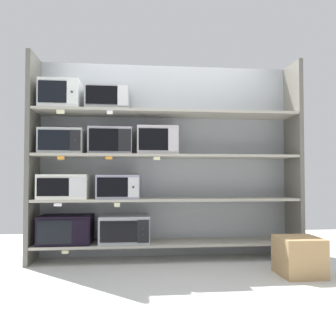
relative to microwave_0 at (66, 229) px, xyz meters
name	(u,v)px	position (x,y,z in m)	size (l,w,h in m)	color
ground	(179,289)	(1.15, -1.00, -0.37)	(7.01, 6.00, 0.02)	silver
back_panel	(166,160)	(1.15, 0.23, 0.81)	(3.21, 0.04, 2.34)	#9EA3A8
upright_left	(33,158)	(-0.38, 0.00, 0.81)	(0.05, 0.42, 2.34)	#68645B
upright_right	(294,159)	(2.69, 0.00, 0.81)	(0.05, 0.42, 2.34)	#68645B
shelf_0	(168,243)	(1.15, 0.00, -0.17)	(3.01, 0.42, 0.03)	#ADA899
microwave_0	(66,229)	(0.00, 0.00, 0.00)	(0.58, 0.39, 0.32)	black
microwave_1	(125,229)	(0.66, 0.00, 0.00)	(0.56, 0.41, 0.31)	#9FA2A9
price_tag_0	(65,252)	(0.04, -0.21, -0.21)	(0.07, 0.00, 0.03)	beige
shelf_1	(168,199)	(1.15, 0.00, 0.33)	(3.01, 0.42, 0.03)	#ADA899
microwave_2	(65,187)	(-0.02, 0.00, 0.48)	(0.54, 0.42, 0.27)	silver
microwave_3	(118,187)	(0.58, 0.00, 0.48)	(0.48, 0.41, 0.27)	#9B9AAF
price_tag_1	(58,205)	(-0.05, -0.21, 0.29)	(0.08, 0.00, 0.03)	white
price_tag_2	(117,205)	(0.58, -0.21, 0.29)	(0.06, 0.00, 0.05)	beige
shelf_2	(168,156)	(1.15, 0.00, 0.83)	(3.01, 0.42, 0.03)	#ADA899
microwave_4	(63,142)	(-0.05, 0.00, 0.99)	(0.48, 0.38, 0.28)	#B8BDB8
microwave_5	(111,141)	(0.49, 0.00, 1.00)	(0.49, 0.33, 0.30)	#A29FA9
microwave_6	(157,141)	(1.03, 0.00, 1.01)	(0.47, 0.37, 0.32)	#BEB7BB
price_tag_3	(61,158)	(-0.02, -0.21, 0.79)	(0.07, 0.00, 0.04)	orange
price_tag_4	(109,158)	(0.49, -0.21, 0.80)	(0.07, 0.00, 0.03)	orange
price_tag_5	(157,158)	(1.01, -0.21, 0.80)	(0.07, 0.00, 0.04)	beige
shelf_3	(168,114)	(1.15, 0.00, 1.34)	(3.01, 0.42, 0.03)	#ADA899
microwave_7	(61,96)	(-0.07, 0.00, 1.51)	(0.44, 0.41, 0.32)	silver
microwave_8	(108,99)	(0.45, 0.00, 1.50)	(0.49, 0.36, 0.29)	#A4A7A9
price_tag_6	(60,112)	(-0.03, -0.21, 1.29)	(0.09, 0.00, 0.05)	beige
price_tag_7	(110,112)	(0.49, -0.21, 1.30)	(0.06, 0.00, 0.04)	white
shipping_carton	(299,256)	(2.36, -0.74, -0.18)	(0.40, 0.40, 0.37)	tan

